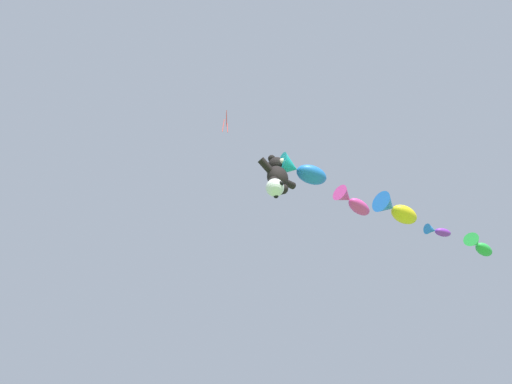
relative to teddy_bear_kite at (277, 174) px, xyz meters
The scene contains 8 objects.
teddy_bear_kite is the anchor object (origin of this frame).
soccer_ball_kite 1.93m from the teddy_bear_kite, 153.32° to the right, with size 0.81×0.81×0.75m.
fish_kite_cobalt 1.28m from the teddy_bear_kite, 31.69° to the right, with size 2.56×1.77×1.14m.
fish_kite_magenta 3.99m from the teddy_bear_kite, 18.86° to the right, with size 2.10×0.89×0.84m.
fish_kite_goldfin 6.83m from the teddy_bear_kite, 19.46° to the right, with size 2.60×1.50×1.17m.
fish_kite_violet 9.62m from the teddy_bear_kite, 18.08° to the right, with size 1.51×1.12×0.58m.
fish_kite_emerald 12.53m from the teddy_bear_kite, 18.64° to the right, with size 1.98×0.90×0.82m.
diamond_kite 4.22m from the teddy_bear_kite, 160.41° to the left, with size 0.59×0.72×2.07m.
Camera 1 is at (-5.25, -1.87, 1.57)m, focal length 24.00 mm.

